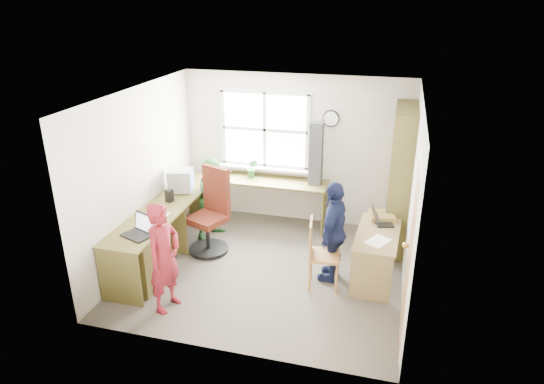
% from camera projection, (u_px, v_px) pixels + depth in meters
% --- Properties ---
extents(room, '(3.64, 3.44, 2.44)m').
position_uv_depth(room, '(270.00, 185.00, 6.28)').
color(room, '#423C34').
rests_on(room, ground).
extents(l_desk, '(2.38, 2.95, 0.75)m').
position_uv_depth(l_desk, '(169.00, 238.00, 6.55)').
color(l_desk, brown).
rests_on(l_desk, ground).
extents(right_desk, '(0.59, 1.18, 0.66)m').
position_uv_depth(right_desk, '(377.00, 245.00, 6.30)').
color(right_desk, olive).
rests_on(right_desk, ground).
extents(bookshelf, '(0.30, 1.02, 2.10)m').
position_uv_depth(bookshelf, '(400.00, 182.00, 6.95)').
color(bookshelf, brown).
rests_on(bookshelf, ground).
extents(swivel_chair, '(0.75, 0.75, 1.24)m').
position_uv_depth(swivel_chair, '(211.00, 216.00, 7.00)').
color(swivel_chair, black).
rests_on(swivel_chair, ground).
extents(wooden_chair, '(0.44, 0.44, 0.91)m').
position_uv_depth(wooden_chair, '(319.00, 251.00, 6.14)').
color(wooden_chair, '#AA7438').
rests_on(wooden_chair, ground).
extents(crt_monitor, '(0.41, 0.39, 0.34)m').
position_uv_depth(crt_monitor, '(181.00, 180.00, 7.24)').
color(crt_monitor, '#A6A6AA').
rests_on(crt_monitor, l_desk).
extents(laptop_left, '(0.44, 0.41, 0.25)m').
position_uv_depth(laptop_left, '(140.00, 230.00, 5.98)').
color(laptop_left, black).
rests_on(laptop_left, l_desk).
extents(laptop_right, '(0.33, 0.36, 0.21)m').
position_uv_depth(laptop_right, '(380.00, 220.00, 6.47)').
color(laptop_right, black).
rests_on(laptop_right, right_desk).
extents(speaker_a, '(0.11, 0.11, 0.18)m').
position_uv_depth(speaker_a, '(169.00, 196.00, 6.91)').
color(speaker_a, black).
rests_on(speaker_a, l_desk).
extents(speaker_b, '(0.10, 0.10, 0.18)m').
position_uv_depth(speaker_b, '(189.00, 182.00, 7.42)').
color(speaker_b, black).
rests_on(speaker_b, l_desk).
extents(cd_tower, '(0.20, 0.18, 0.98)m').
position_uv_depth(cd_tower, '(316.00, 154.00, 7.41)').
color(cd_tower, black).
rests_on(cd_tower, l_desk).
extents(game_box, '(0.39, 0.39, 0.07)m').
position_uv_depth(game_box, '(382.00, 216.00, 6.62)').
color(game_box, red).
rests_on(game_box, right_desk).
extents(paper_a, '(0.25, 0.32, 0.00)m').
position_uv_depth(paper_a, '(159.00, 217.00, 6.46)').
color(paper_a, white).
rests_on(paper_a, l_desk).
extents(paper_b, '(0.35, 0.39, 0.00)m').
position_uv_depth(paper_b, '(378.00, 241.00, 6.01)').
color(paper_b, white).
rests_on(paper_b, right_desk).
extents(potted_plant, '(0.20, 0.17, 0.31)m').
position_uv_depth(potted_plant, '(252.00, 168.00, 7.79)').
color(potted_plant, '#296830').
rests_on(potted_plant, l_desk).
extents(person_red, '(0.42, 0.55, 1.36)m').
position_uv_depth(person_red, '(164.00, 258.00, 5.62)').
color(person_red, maroon).
rests_on(person_red, ground).
extents(person_green, '(0.71, 0.76, 1.25)m').
position_uv_depth(person_green, '(214.00, 198.00, 7.38)').
color(person_green, '#317C35').
rests_on(person_green, ground).
extents(person_navy, '(0.45, 0.84, 1.37)m').
position_uv_depth(person_navy, '(334.00, 232.00, 6.22)').
color(person_navy, '#131A3B').
rests_on(person_navy, ground).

